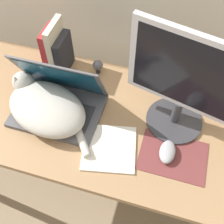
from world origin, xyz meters
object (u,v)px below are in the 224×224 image
object	(u,v)px
laptop	(59,101)
external_monitor	(186,84)
book_row	(57,50)
notepad	(109,148)
computer_mouse	(167,152)
webcam	(98,65)
cat	(45,106)

from	to	relation	value
laptop	external_monitor	xyz separation A→B (m)	(0.48, 0.07, 0.19)
book_row	notepad	distance (m)	0.52
book_row	external_monitor	bearing A→B (deg)	-15.46
computer_mouse	notepad	xyz separation A→B (m)	(-0.22, -0.04, -0.02)
external_monitor	book_row	xyz separation A→B (m)	(-0.58, 0.16, -0.13)
external_monitor	notepad	distance (m)	0.38
external_monitor	computer_mouse	xyz separation A→B (m)	(-0.00, -0.16, -0.21)
laptop	notepad	distance (m)	0.29
laptop	webcam	xyz separation A→B (m)	(0.09, 0.25, -0.00)
computer_mouse	notepad	distance (m)	0.22
laptop	notepad	xyz separation A→B (m)	(0.26, -0.13, -0.05)
laptop	webcam	bearing A→B (deg)	69.69
cat	book_row	bearing A→B (deg)	102.42
computer_mouse	book_row	size ratio (longest dim) A/B	0.41
external_monitor	notepad	xyz separation A→B (m)	(-0.22, -0.20, -0.23)
external_monitor	cat	bearing A→B (deg)	-166.97
external_monitor	computer_mouse	world-z (taller)	external_monitor
book_row	notepad	size ratio (longest dim) A/B	1.02
computer_mouse	webcam	size ratio (longest dim) A/B	1.38
cat	book_row	size ratio (longest dim) A/B	1.76
book_row	notepad	xyz separation A→B (m)	(0.36, -0.36, -0.10)
cat	notepad	xyz separation A→B (m)	(0.30, -0.08, -0.06)
external_monitor	webcam	bearing A→B (deg)	155.63
external_monitor	book_row	world-z (taller)	external_monitor
book_row	computer_mouse	bearing A→B (deg)	-29.12
cat	external_monitor	distance (m)	0.56
external_monitor	computer_mouse	distance (m)	0.27
notepad	webcam	bearing A→B (deg)	114.16
cat	computer_mouse	world-z (taller)	cat
laptop	book_row	distance (m)	0.26
book_row	laptop	bearing A→B (deg)	-66.79
external_monitor	notepad	bearing A→B (deg)	-137.87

